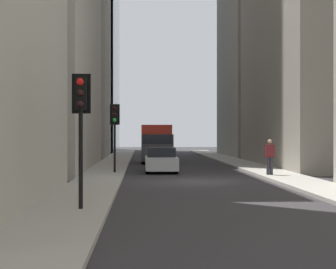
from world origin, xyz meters
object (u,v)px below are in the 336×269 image
object	(u,v)px
delivery_truck	(156,143)
sedan_silver	(161,160)
discarded_bottle	(119,171)
traffic_light_midblock	(115,122)
traffic_light_foreground	(81,109)
pedestrian	(270,155)

from	to	relation	value
delivery_truck	sedan_silver	bearing A→B (deg)	-180.00
discarded_bottle	sedan_silver	bearing A→B (deg)	-42.22
sedan_silver	traffic_light_midblock	xyz separation A→B (m)	(-2.07, 2.54, 2.14)
traffic_light_foreground	traffic_light_midblock	bearing A→B (deg)	-0.87
delivery_truck	traffic_light_foreground	bearing A→B (deg)	174.27
pedestrian	sedan_silver	bearing A→B (deg)	51.32
sedan_silver	delivery_truck	bearing A→B (deg)	0.00
sedan_silver	traffic_light_foreground	xyz separation A→B (m)	(-16.87, 2.76, 2.20)
traffic_light_midblock	discarded_bottle	size ratio (longest dim) A/B	13.45
delivery_truck	pedestrian	size ratio (longest dim) A/B	3.65
pedestrian	discarded_bottle	size ratio (longest dim) A/B	6.55
traffic_light_midblock	pedestrian	distance (m)	8.30
traffic_light_midblock	pedestrian	bearing A→B (deg)	-105.46
delivery_truck	traffic_light_midblock	distance (m)	13.02
discarded_bottle	delivery_truck	bearing A→B (deg)	-9.89
delivery_truck	sedan_silver	distance (m)	10.66
delivery_truck	traffic_light_midblock	world-z (taller)	traffic_light_midblock
sedan_silver	discarded_bottle	size ratio (longest dim) A/B	15.93
delivery_truck	discarded_bottle	bearing A→B (deg)	170.11
traffic_light_midblock	pedestrian	xyz separation A→B (m)	(-2.17, -7.83, -1.70)
sedan_silver	discarded_bottle	bearing A→B (deg)	137.78
delivery_truck	sedan_silver	world-z (taller)	delivery_truck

